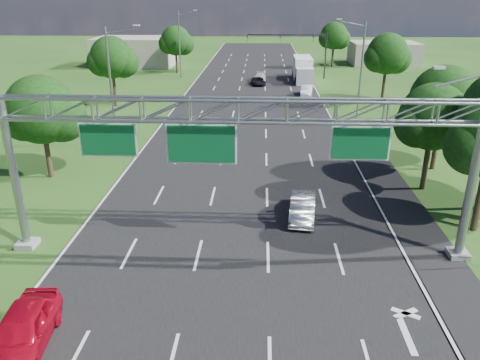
# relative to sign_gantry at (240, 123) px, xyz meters

# --- Properties ---
(ground) EXTENTS (220.00, 220.00, 0.00)m
(ground) POSITION_rel_sign_gantry_xyz_m (-0.33, 18.00, -6.89)
(ground) COLOR #204414
(ground) RESTS_ON ground
(road) EXTENTS (18.00, 180.00, 0.02)m
(road) POSITION_rel_sign_gantry_xyz_m (-0.33, 18.00, -6.89)
(road) COLOR black
(road) RESTS_ON ground
(road_flare) EXTENTS (3.00, 30.00, 0.02)m
(road_flare) POSITION_rel_sign_gantry_xyz_m (9.87, 2.00, -6.89)
(road_flare) COLOR black
(road_flare) RESTS_ON ground
(sign_gantry) EXTENTS (23.50, 1.00, 9.56)m
(sign_gantry) POSITION_rel_sign_gantry_xyz_m (0.00, 0.00, 0.00)
(sign_gantry) COLOR gray
(sign_gantry) RESTS_ON ground
(traffic_signal) EXTENTS (12.21, 0.24, 7.00)m
(traffic_signal) POSITION_rel_sign_gantry_xyz_m (7.15, 53.00, -1.72)
(traffic_signal) COLOR black
(traffic_signal) RESTS_ON ground
(streetlight_l_near) EXTENTS (2.97, 0.22, 10.16)m
(streetlight_l_near) POSITION_rel_sign_gantry_xyz_m (-11.63, 18.00, -1.31)
(streetlight_l_near) COLOR gray
(streetlight_l_near) RESTS_ON ground
(streetlight_l_far) EXTENTS (2.97, 0.22, 10.16)m
(streetlight_l_far) POSITION_rel_sign_gantry_xyz_m (-11.63, 53.00, -1.31)
(streetlight_l_far) COLOR gray
(streetlight_l_far) RESTS_ON ground
(streetlight_r_mid) EXTENTS (2.97, 0.22, 10.16)m
(streetlight_r_mid) POSITION_rel_sign_gantry_xyz_m (10.97, 28.00, -1.31)
(streetlight_r_mid) COLOR gray
(streetlight_r_mid) RESTS_ON ground
(tree_verge_la) EXTENTS (5.76, 4.80, 7.40)m
(tree_verge_la) POSITION_rel_sign_gantry_xyz_m (-14.25, 10.04, -2.13)
(tree_verge_la) COLOR #2D2116
(tree_verge_la) RESTS_ON ground
(tree_verge_lb) EXTENTS (5.76, 4.80, 8.06)m
(tree_verge_lb) POSITION_rel_sign_gantry_xyz_m (-16.25, 33.04, -1.48)
(tree_verge_lb) COLOR #2D2116
(tree_verge_lb) RESTS_ON ground
(tree_verge_lc) EXTENTS (5.76, 4.80, 7.62)m
(tree_verge_lc) POSITION_rel_sign_gantry_xyz_m (-13.25, 58.04, -1.92)
(tree_verge_lc) COLOR #2D2116
(tree_verge_lc) RESTS_ON ground
(tree_verge_rd) EXTENTS (5.76, 4.80, 8.28)m
(tree_verge_rd) POSITION_rel_sign_gantry_xyz_m (15.75, 36.04, -1.26)
(tree_verge_rd) COLOR #2D2116
(tree_verge_rd) RESTS_ON ground
(tree_verge_re) EXTENTS (5.76, 4.80, 7.84)m
(tree_verge_re) POSITION_rel_sign_gantry_xyz_m (13.75, 66.04, -1.70)
(tree_verge_re) COLOR #2D2116
(tree_verge_re) RESTS_ON ground
(building_left) EXTENTS (14.00, 10.00, 5.00)m
(building_left) POSITION_rel_sign_gantry_xyz_m (-22.33, 66.00, -4.39)
(building_left) COLOR #A39789
(building_left) RESTS_ON ground
(building_right) EXTENTS (12.00, 9.00, 4.00)m
(building_right) POSITION_rel_sign_gantry_xyz_m (23.67, 70.00, -4.89)
(building_right) COLOR #A39789
(building_right) RESTS_ON ground
(red_coupe) EXTENTS (2.42, 4.90, 1.61)m
(red_coupe) POSITION_rel_sign_gantry_xyz_m (-7.79, -7.53, -6.09)
(red_coupe) COLOR #BA081E
(red_coupe) RESTS_ON ground
(silver_sedan) EXTENTS (1.90, 4.25, 1.36)m
(silver_sedan) POSITION_rel_sign_gantry_xyz_m (3.54, 4.06, -6.21)
(silver_sedan) COLOR #A1A4AC
(silver_sedan) RESTS_ON ground
(car_queue_a) EXTENTS (1.93, 4.14, 1.17)m
(car_queue_a) POSITION_rel_sign_gantry_xyz_m (0.67, 50.51, -6.31)
(car_queue_a) COLOR silver
(car_queue_a) RESTS_ON ground
(car_queue_b) EXTENTS (2.28, 4.10, 1.08)m
(car_queue_b) POSITION_rel_sign_gantry_xyz_m (0.47, 47.27, -6.35)
(car_queue_b) COLOR black
(car_queue_b) RESTS_ON ground
(car_queue_d) EXTENTS (1.91, 4.16, 1.32)m
(car_queue_d) POSITION_rel_sign_gantry_xyz_m (6.84, 40.06, -6.23)
(car_queue_d) COLOR white
(car_queue_d) RESTS_ON ground
(box_truck) EXTENTS (2.78, 9.07, 3.44)m
(box_truck) POSITION_rel_sign_gantry_xyz_m (7.20, 51.44, -5.24)
(box_truck) COLOR white
(box_truck) RESTS_ON ground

